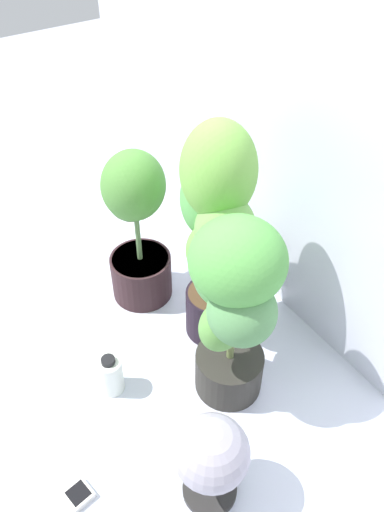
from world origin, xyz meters
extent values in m
plane|color=silver|center=(0.00, 0.00, 0.00)|extent=(8.00, 8.00, 0.00)
cube|color=silver|center=(0.00, 0.86, 1.00)|extent=(3.20, 0.01, 2.00)
cylinder|color=#292722|center=(0.27, 0.38, 0.09)|extent=(0.26, 0.26, 0.18)
cylinder|color=#463323|center=(0.27, 0.38, 0.17)|extent=(0.24, 0.24, 0.02)
cylinder|color=olive|center=(0.27, 0.38, 0.45)|extent=(0.03, 0.03, 0.54)
ellipsoid|color=#54A247|center=(0.27, 0.38, 0.65)|extent=(0.43, 0.43, 0.28)
ellipsoid|color=#53914D|center=(0.19, 0.40, 0.51)|extent=(0.30, 0.28, 0.22)
ellipsoid|color=#568F53|center=(0.34, 0.36, 0.49)|extent=(0.30, 0.30, 0.24)
ellipsoid|color=#5D9A46|center=(0.28, 0.33, 0.39)|extent=(0.16, 0.18, 0.20)
cylinder|color=#301D20|center=(-0.34, 0.35, 0.10)|extent=(0.27, 0.27, 0.21)
cylinder|color=#3C331B|center=(-0.34, 0.35, 0.20)|extent=(0.25, 0.25, 0.02)
cylinder|color=#5D7F4A|center=(-0.34, 0.35, 0.43)|extent=(0.02, 0.02, 0.43)
ellipsoid|color=#4F893A|center=(-0.34, 0.35, 0.59)|extent=(0.33, 0.34, 0.29)
ellipsoid|color=#547C43|center=(-0.42, 0.38, 0.48)|extent=(0.22, 0.21, 0.21)
cylinder|color=black|center=(0.01, 0.49, 0.11)|extent=(0.23, 0.23, 0.22)
cylinder|color=#493320|center=(0.01, 0.49, 0.21)|extent=(0.21, 0.21, 0.02)
cylinder|color=olive|center=(0.01, 0.49, 0.55)|extent=(0.02, 0.02, 0.65)
ellipsoid|color=#73B248|center=(0.01, 0.49, 0.79)|extent=(0.27, 0.26, 0.36)
ellipsoid|color=#5CAC53|center=(-0.07, 0.52, 0.62)|extent=(0.24, 0.24, 0.32)
ellipsoid|color=#74B053|center=(0.09, 0.48, 0.60)|extent=(0.26, 0.25, 0.28)
ellipsoid|color=#69AA48|center=(0.02, 0.45, 0.48)|extent=(0.22, 0.22, 0.22)
cube|color=white|center=(0.35, -0.28, 0.01)|extent=(0.09, 0.09, 0.02)
cube|color=black|center=(0.35, -0.28, 0.02)|extent=(0.07, 0.07, 0.00)
cylinder|color=black|center=(0.57, 0.09, 0.01)|extent=(0.18, 0.18, 0.03)
cylinder|color=#A09BA9|center=(0.57, 0.09, 0.08)|extent=(0.02, 0.02, 0.11)
sphere|color=#A09BA9|center=(0.57, 0.09, 0.26)|extent=(0.33, 0.33, 0.23)
cylinder|color=white|center=(0.04, 0.00, 0.08)|extent=(0.09, 0.09, 0.16)
cylinder|color=black|center=(0.04, 0.00, 0.17)|extent=(0.05, 0.05, 0.02)
camera|label=1|loc=(1.15, -0.37, 1.71)|focal=35.82mm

